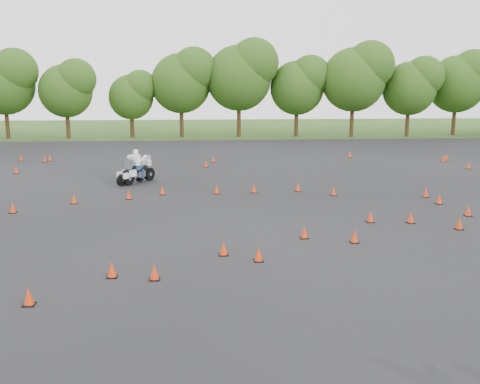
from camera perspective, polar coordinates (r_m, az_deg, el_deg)
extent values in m
plane|color=#2D5119|center=(18.58, 0.97, -6.07)|extent=(140.00, 140.00, 0.00)
plane|color=black|center=(24.35, -0.37, -1.83)|extent=(62.00, 62.00, 0.00)
cone|color=red|center=(14.97, -21.63, -10.36)|extent=(0.26, 0.26, 0.45)
cone|color=red|center=(28.01, 1.47, 0.39)|extent=(0.26, 0.26, 0.45)
cone|color=red|center=(38.98, -9.57, 3.35)|extent=(0.26, 0.26, 0.45)
cone|color=red|center=(42.52, 11.65, 3.93)|extent=(0.26, 0.26, 0.45)
cone|color=red|center=(36.94, -22.78, 2.18)|extent=(0.26, 0.26, 0.45)
cone|color=red|center=(27.76, 9.95, 0.12)|extent=(0.26, 0.26, 0.45)
cone|color=red|center=(17.82, -1.77, -6.06)|extent=(0.26, 0.26, 0.45)
cone|color=red|center=(27.05, 20.49, -0.73)|extent=(0.26, 0.26, 0.45)
cone|color=red|center=(19.87, 6.89, -4.29)|extent=(0.26, 0.26, 0.45)
cone|color=red|center=(42.10, -19.65, 3.43)|extent=(0.26, 0.26, 0.45)
cone|color=red|center=(19.63, 12.12, -4.67)|extent=(0.26, 0.26, 0.45)
cone|color=red|center=(43.21, 21.15, 3.52)|extent=(0.26, 0.26, 0.45)
cone|color=red|center=(39.03, -2.87, 3.50)|extent=(0.26, 0.26, 0.45)
cone|color=red|center=(28.44, 19.20, -0.08)|extent=(0.26, 0.26, 0.45)
cone|color=red|center=(41.61, -20.14, 3.31)|extent=(0.26, 0.26, 0.45)
cone|color=red|center=(25.05, 23.17, -1.86)|extent=(0.26, 0.26, 0.45)
cone|color=red|center=(22.63, 13.74, -2.60)|extent=(0.26, 0.26, 0.45)
cone|color=red|center=(22.95, 17.76, -2.63)|extent=(0.26, 0.26, 0.45)
cone|color=red|center=(39.06, 23.21, 2.60)|extent=(0.26, 0.26, 0.45)
cone|color=red|center=(17.24, 1.99, -6.68)|extent=(0.26, 0.26, 0.45)
cone|color=red|center=(27.75, -2.52, 0.28)|extent=(0.26, 0.26, 0.45)
cone|color=red|center=(28.50, 6.19, 0.52)|extent=(0.26, 0.26, 0.45)
cone|color=red|center=(16.29, -13.52, -8.09)|extent=(0.26, 0.26, 0.45)
cone|color=red|center=(27.80, -8.30, 0.19)|extent=(0.26, 0.26, 0.45)
cone|color=red|center=(26.61, -17.30, -0.72)|extent=(0.26, 0.26, 0.45)
cone|color=red|center=(42.85, -22.32, 3.37)|extent=(0.26, 0.26, 0.45)
cone|color=red|center=(41.93, 20.87, 3.32)|extent=(0.26, 0.26, 0.45)
cone|color=red|center=(15.85, -9.12, -8.46)|extent=(0.26, 0.26, 0.45)
cone|color=red|center=(22.61, 22.35, -3.16)|extent=(0.26, 0.26, 0.45)
cone|color=red|center=(26.97, -11.78, -0.28)|extent=(0.26, 0.26, 0.45)
cone|color=red|center=(25.62, -23.09, -1.58)|extent=(0.26, 0.26, 0.45)
cone|color=red|center=(36.77, -3.68, 3.01)|extent=(0.26, 0.26, 0.45)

